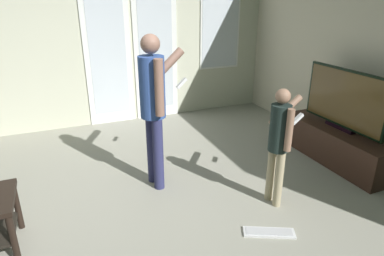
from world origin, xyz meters
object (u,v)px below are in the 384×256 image
(tv_stand, at_px, (337,144))
(person_child, at_px, (280,137))
(loose_keyboard, at_px, (269,232))
(flat_screen_tv, at_px, (345,100))
(person_adult, at_px, (154,100))

(tv_stand, relative_size, person_child, 1.30)
(tv_stand, xyz_separation_m, loose_keyboard, (-1.57, -0.86, -0.20))
(tv_stand, height_order, flat_screen_tv, flat_screen_tv)
(loose_keyboard, bearing_deg, tv_stand, 28.78)
(flat_screen_tv, bearing_deg, tv_stand, -65.05)
(person_adult, bearing_deg, tv_stand, -7.85)
(flat_screen_tv, relative_size, person_child, 1.00)
(person_adult, height_order, loose_keyboard, person_adult)
(person_adult, xyz_separation_m, loose_keyboard, (0.64, -1.17, -0.94))
(tv_stand, distance_m, flat_screen_tv, 0.57)
(tv_stand, bearing_deg, flat_screen_tv, 114.95)
(person_child, bearing_deg, person_adult, 141.20)
(loose_keyboard, bearing_deg, flat_screen_tv, 28.91)
(person_adult, distance_m, person_child, 1.26)
(tv_stand, relative_size, loose_keyboard, 3.33)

